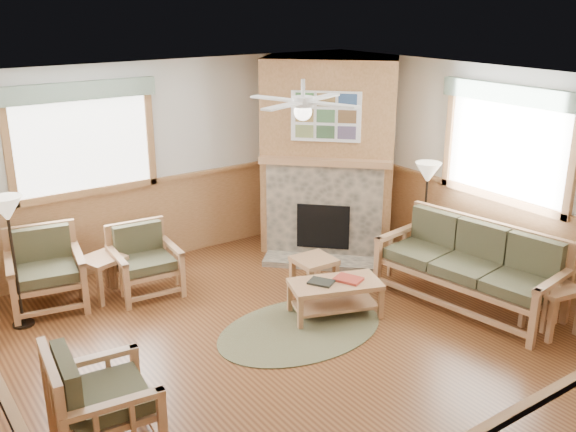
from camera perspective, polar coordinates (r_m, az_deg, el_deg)
floor at (r=6.88m, az=0.63°, el=-11.34°), size 6.00×6.00×0.01m
ceiling at (r=5.99m, az=0.72°, el=11.61°), size 6.00×6.00×0.01m
wall_back at (r=8.82m, az=-10.80°, el=4.72°), size 6.00×0.02×2.70m
wall_front at (r=4.45m, az=24.25°, el=-11.24°), size 6.00×0.02×2.70m
wall_right at (r=8.34m, az=17.69°, el=3.34°), size 0.02×6.00×2.70m
wainscot at (r=6.62m, az=0.64°, el=-7.18°), size 6.00×6.00×1.10m
fireplace at (r=9.07m, az=3.67°, el=5.41°), size 3.11×3.11×2.70m
window_back at (r=8.19m, az=-18.33°, el=11.45°), size 1.90×0.16×1.50m
window_right at (r=7.98m, az=19.51°, el=11.15°), size 0.16×1.90×1.50m
ceiling_fan at (r=6.41m, az=1.35°, el=11.73°), size 1.59×1.59×0.36m
sofa at (r=7.77m, az=15.72°, el=-4.40°), size 2.21×1.18×0.97m
armchair_back_left at (r=7.95m, az=-20.73°, el=-4.59°), size 0.95×0.95×0.92m
armchair_back_right at (r=8.00m, az=-12.58°, el=-3.94°), size 0.80×0.80×0.83m
armchair_left at (r=5.50m, az=-16.12°, el=-15.22°), size 0.87×0.87×0.89m
coffee_table at (r=7.38m, az=4.19°, el=-7.32°), size 1.14×0.83×0.41m
end_table_chairs at (r=8.08m, az=-16.07°, el=-5.23°), size 0.58×0.56×0.52m
end_table_sofa at (r=7.56m, az=22.37°, el=-7.58°), size 0.55×0.54×0.54m
footstool at (r=8.01m, az=2.31°, el=-5.11°), size 0.49×0.49×0.41m
braided_rug at (r=7.14m, az=1.13°, el=-10.05°), size 2.05×2.05×0.01m
floor_lamp_left at (r=7.51m, az=-23.14°, el=-3.84°), size 0.37×0.37×1.50m
floor_lamp_right at (r=8.58m, az=12.06°, el=-0.05°), size 0.41×0.41×1.47m
book_red at (r=7.34m, az=5.40°, el=-5.50°), size 0.32×0.36×0.03m
book_dark at (r=7.25m, az=2.96°, el=-5.80°), size 0.31×0.33×0.03m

